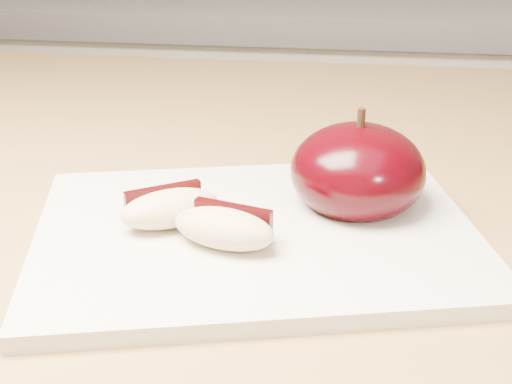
# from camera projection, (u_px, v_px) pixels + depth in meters

# --- Properties ---
(back_cabinet) EXTENTS (2.40, 0.62, 0.94)m
(back_cabinet) POSITION_uv_depth(u_px,v_px,m) (342.00, 229.00, 1.40)
(back_cabinet) COLOR silver
(back_cabinet) RESTS_ON ground
(cutting_board) EXTENTS (0.32, 0.27, 0.01)m
(cutting_board) POSITION_uv_depth(u_px,v_px,m) (256.00, 235.00, 0.46)
(cutting_board) COLOR silver
(cutting_board) RESTS_ON island_counter
(apple_half) EXTENTS (0.12, 0.12, 0.08)m
(apple_half) POSITION_uv_depth(u_px,v_px,m) (358.00, 171.00, 0.48)
(apple_half) COLOR black
(apple_half) RESTS_ON cutting_board
(apple_wedge_a) EXTENTS (0.07, 0.06, 0.02)m
(apple_wedge_a) POSITION_uv_depth(u_px,v_px,m) (169.00, 208.00, 0.46)
(apple_wedge_a) COLOR beige
(apple_wedge_a) RESTS_ON cutting_board
(apple_wedge_b) EXTENTS (0.07, 0.05, 0.02)m
(apple_wedge_b) POSITION_uv_depth(u_px,v_px,m) (225.00, 228.00, 0.43)
(apple_wedge_b) COLOR beige
(apple_wedge_b) RESTS_ON cutting_board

